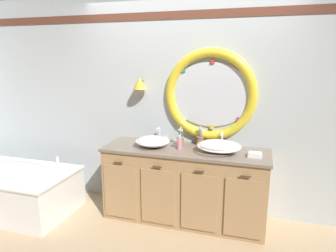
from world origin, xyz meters
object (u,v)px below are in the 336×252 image
Objects in this scene: toothbrush_holder_right at (200,140)px; bathtub at (11,186)px; folded_hand_towel at (255,155)px; soap_dispenser at (179,143)px; sink_basin_left at (153,141)px; toothbrush_holder_left at (180,141)px; sink_basin_right at (219,146)px.

bathtub is at bearing -164.51° from toothbrush_holder_right.
soap_dispenser is at bearing 176.45° from folded_hand_towel.
soap_dispenser is (0.32, 0.00, 0.01)m from sink_basin_left.
toothbrush_holder_left is at bearing 26.55° from sink_basin_left.
toothbrush_holder_left is at bearing 167.21° from folded_hand_towel.
toothbrush_holder_left is 0.14m from soap_dispenser.
sink_basin_left is 2.79× the size of folded_hand_towel.
sink_basin_left is at bearing 180.00° from sink_basin_right.
sink_basin_right is 0.34m from toothbrush_holder_right.
sink_basin_right is (2.48, 0.39, 0.61)m from bathtub.
sink_basin_left is at bearing -156.14° from toothbrush_holder_right.
sink_basin_left is 1.14m from folded_hand_towel.
sink_basin_right is at bearing -0.64° from soap_dispenser.
toothbrush_holder_left is 0.23m from toothbrush_holder_right.
toothbrush_holder_right reaches higher than toothbrush_holder_left.
toothbrush_holder_left is 1.54× the size of folded_hand_towel.
bathtub is 2.58m from sink_basin_right.
folded_hand_towel is at bearing -3.55° from soap_dispenser.
soap_dispenser is (0.02, -0.14, 0.02)m from toothbrush_holder_left.
sink_basin_right is at bearing -17.33° from toothbrush_holder_left.
toothbrush_holder_left is 0.87m from folded_hand_towel.
toothbrush_holder_right is at bearing 138.15° from sink_basin_right.
toothbrush_holder_right reaches higher than sink_basin_right.
toothbrush_holder_left is 1.36× the size of soap_dispenser.
soap_dispenser reaches higher than bathtub.
sink_basin_left is 2.47× the size of soap_dispenser.
toothbrush_holder_right is at bearing 48.76° from soap_dispenser.
folded_hand_towel is at bearing 6.92° from bathtub.
sink_basin_left is 1.81× the size of toothbrush_holder_left.
sink_basin_right reaches higher than bathtub.
sink_basin_left is at bearing -179.10° from soap_dispenser.
toothbrush_holder_left reaches higher than folded_hand_towel.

